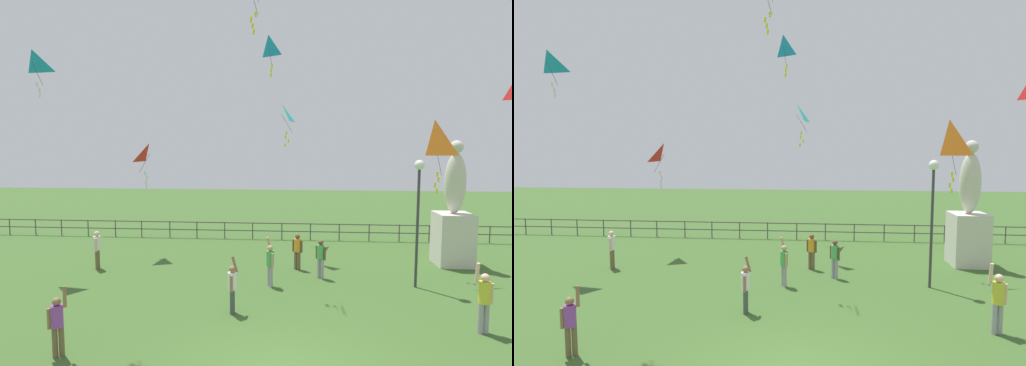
% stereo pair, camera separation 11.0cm
% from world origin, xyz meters
% --- Properties ---
extents(statue_monument, '(1.48, 1.48, 5.49)m').
position_xyz_m(statue_monument, '(7.28, 9.72, 1.89)').
color(statue_monument, beige).
rests_on(statue_monument, ground_plane).
extents(lamppost, '(0.36, 0.36, 4.75)m').
position_xyz_m(lamppost, '(4.78, 6.53, 3.42)').
color(lamppost, '#38383D').
rests_on(lamppost, ground_plane).
extents(person_0, '(0.53, 0.32, 2.02)m').
position_xyz_m(person_0, '(5.53, 2.77, 1.01)').
color(person_0, '#99999E').
rests_on(person_0, ground_plane).
extents(person_1, '(0.46, 0.28, 1.79)m').
position_xyz_m(person_1, '(-5.66, 0.55, 0.90)').
color(person_1, brown).
rests_on(person_1, ground_plane).
extents(person_2, '(0.30, 0.49, 1.64)m').
position_xyz_m(person_2, '(-8.09, 7.79, 0.94)').
color(person_2, brown).
rests_on(person_2, ground_plane).
extents(person_3, '(0.43, 0.28, 1.53)m').
position_xyz_m(person_3, '(0.42, 8.41, 0.88)').
color(person_3, brown).
rests_on(person_3, ground_plane).
extents(person_4, '(0.38, 0.33, 1.55)m').
position_xyz_m(person_4, '(1.32, 7.31, 0.89)').
color(person_4, '#99999E').
rests_on(person_4, ground_plane).
extents(person_5, '(0.31, 0.50, 1.84)m').
position_xyz_m(person_5, '(-0.63, 6.19, 0.92)').
color(person_5, '#99999E').
rests_on(person_5, ground_plane).
extents(person_7, '(0.30, 0.46, 1.79)m').
position_xyz_m(person_7, '(-1.69, 3.57, 0.90)').
color(person_7, '#3F4C47').
rests_on(person_7, ground_plane).
extents(kite_0, '(1.03, 1.08, 2.29)m').
position_xyz_m(kite_0, '(-0.38, 14.03, 6.89)').
color(kite_0, '#19B2B2').
extents(kite_1, '(0.99, 0.88, 1.83)m').
position_xyz_m(kite_1, '(-10.26, 7.27, 8.56)').
color(kite_1, '#198CD1').
extents(kite_2, '(0.89, 0.98, 2.34)m').
position_xyz_m(kite_2, '(-6.58, 10.31, 4.76)').
color(kite_2, red).
extents(kite_3, '(0.86, 0.70, 1.96)m').
position_xyz_m(kite_3, '(-0.98, 11.40, 9.98)').
color(kite_3, '#198CD1').
extents(kite_7, '(1.15, 0.99, 2.91)m').
position_xyz_m(kite_7, '(5.90, 8.42, 5.47)').
color(kite_7, orange).
extents(waterfront_railing, '(36.03, 0.06, 0.95)m').
position_xyz_m(waterfront_railing, '(-0.34, 14.00, 0.63)').
color(waterfront_railing, '#4C4742').
rests_on(waterfront_railing, ground_plane).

